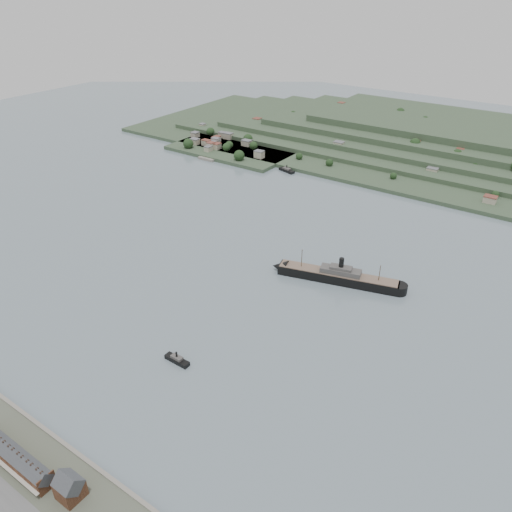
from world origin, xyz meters
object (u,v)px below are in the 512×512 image
Objects in this scene: steamship at (334,276)px; tugboat at (177,360)px; terrace_row at (10,453)px; gabled_building at (69,487)px.

steamship is 133.14m from tugboat.
tugboat is (15.49, 92.81, -5.07)m from terrace_row.
terrace_row is 37.74m from gabled_building.
steamship is at bearing 86.80° from gabled_building.
gabled_building reaches higher than tugboat.
gabled_building is at bearing -76.08° from tugboat.
gabled_building is at bearing 6.12° from terrace_row.
terrace_row is at bearing -173.88° from gabled_building.
gabled_building is 0.15× the size of steamship.
tugboat is (-22.01, 88.79, -6.41)m from gabled_building.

